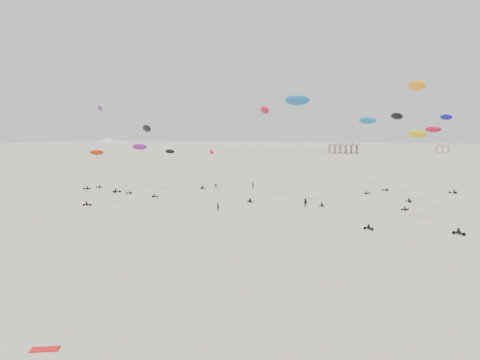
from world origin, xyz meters
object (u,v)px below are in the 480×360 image
at_px(pavilion_main, 343,148).
at_px(pavilion_small, 443,148).
at_px(rig_9, 449,142).
at_px(rig_0, 415,149).
at_px(spectator_0, 218,211).

relative_size(pavilion_main, pavilion_small, 2.33).
xyz_separation_m(pavilion_small, rig_9, (-16.38, -235.16, 10.34)).
distance_m(rig_0, rig_9, 29.29).
distance_m(pavilion_small, spectator_0, 297.50).
height_order(pavilion_main, spectator_0, pavilion_main).
height_order(pavilion_main, rig_9, rig_9).
bearing_deg(rig_9, spectator_0, 155.41).
xyz_separation_m(pavilion_small, rig_0, (-25.96, -262.81, 9.14)).
height_order(pavilion_small, spectator_0, pavilion_small).
height_order(rig_9, spectator_0, rig_9).
distance_m(pavilion_main, pavilion_small, 76.16).
bearing_deg(spectator_0, rig_9, -111.16).
bearing_deg(rig_9, rig_0, 178.13).
bearing_deg(rig_0, spectator_0, 22.58).
distance_m(pavilion_small, rig_0, 264.25).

